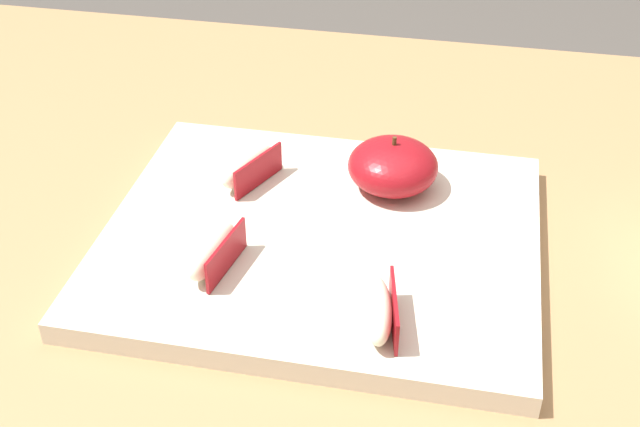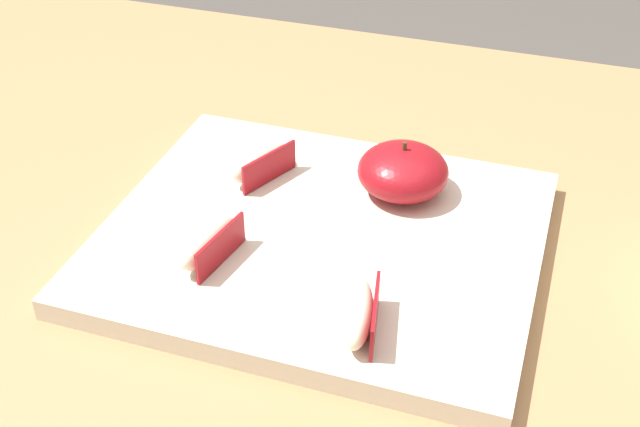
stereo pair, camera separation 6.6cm
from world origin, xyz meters
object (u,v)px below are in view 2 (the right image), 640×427
Objects in this scene: apple_wedge_right at (209,243)px; apple_wedge_middle at (261,163)px; cutting_board at (320,243)px; apple_wedge_near_knife at (359,314)px; apple_half_skin_up at (403,171)px.

apple_wedge_middle is (-0.01, 0.12, 0.00)m from apple_wedge_right.
apple_wedge_near_knife is (0.06, -0.10, 0.02)m from cutting_board.
apple_wedge_right and apple_wedge_middle have the same top height.
cutting_board is at bearing 122.25° from apple_wedge_near_knife.
apple_wedge_right is 1.00× the size of apple_wedge_middle.
apple_wedge_near_knife is at bearing -85.82° from apple_half_skin_up.
apple_half_skin_up is 1.13× the size of apple_wedge_near_knife.
apple_wedge_right is (-0.13, 0.04, 0.00)m from apple_wedge_near_knife.
apple_half_skin_up is at bearing 94.18° from apple_wedge_near_knife.
cutting_board is 0.10m from apple_half_skin_up.
apple_wedge_right is 0.12m from apple_wedge_middle.
apple_wedge_near_knife is 1.00× the size of apple_wedge_right.
apple_wedge_near_knife reaches higher than cutting_board.
apple_wedge_right is at bearing -87.47° from apple_wedge_middle.
cutting_board is 0.09m from apple_wedge_right.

